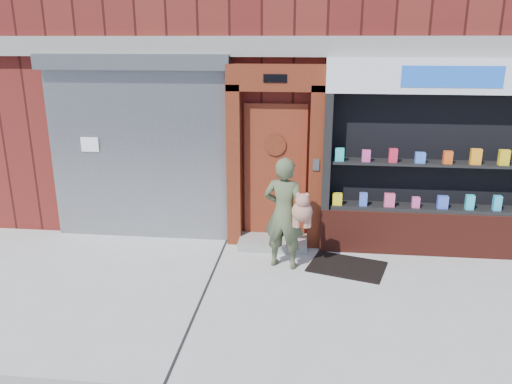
# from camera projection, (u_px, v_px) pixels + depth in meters

# --- Properties ---
(ground) EXTENTS (80.00, 80.00, 0.00)m
(ground) POSITION_uv_depth(u_px,v_px,m) (321.00, 301.00, 6.47)
(ground) COLOR #9E9E99
(ground) RESTS_ON ground
(building) EXTENTS (12.00, 8.16, 8.00)m
(building) POSITION_uv_depth(u_px,v_px,m) (324.00, 4.00, 10.98)
(building) COLOR #571713
(building) RESTS_ON ground
(shutter_bay) EXTENTS (3.10, 0.30, 3.04)m
(shutter_bay) POSITION_uv_depth(u_px,v_px,m) (137.00, 138.00, 8.11)
(shutter_bay) COLOR gray
(shutter_bay) RESTS_ON ground
(red_door_bay) EXTENTS (1.52, 0.58, 2.90)m
(red_door_bay) POSITION_uv_depth(u_px,v_px,m) (275.00, 158.00, 7.88)
(red_door_bay) COLOR #501B0D
(red_door_bay) RESTS_ON ground
(pharmacy_bay) EXTENTS (3.50, 0.41, 3.00)m
(pharmacy_bay) POSITION_uv_depth(u_px,v_px,m) (438.00, 168.00, 7.60)
(pharmacy_bay) COLOR #531C13
(pharmacy_bay) RESTS_ON ground
(woman) EXTENTS (0.75, 0.58, 1.67)m
(woman) POSITION_uv_depth(u_px,v_px,m) (285.00, 213.00, 7.22)
(woman) COLOR #4A5437
(woman) RESTS_ON ground
(doormat) EXTENTS (1.25, 1.03, 0.03)m
(doormat) POSITION_uv_depth(u_px,v_px,m) (347.00, 267.00, 7.42)
(doormat) COLOR black
(doormat) RESTS_ON ground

